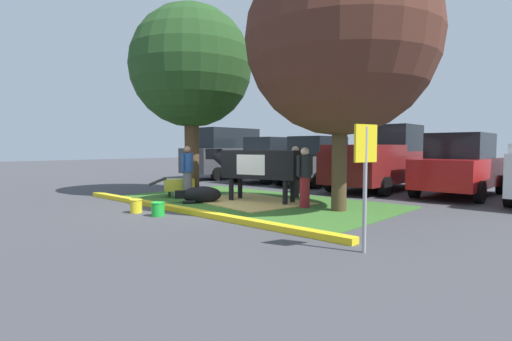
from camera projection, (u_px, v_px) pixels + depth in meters
name	position (u px, v px, depth m)	size (l,w,h in m)	color
ground_plane	(207.00, 207.00, 10.21)	(80.00, 80.00, 0.00)	#424247
grass_island	(252.00, 201.00, 11.18)	(8.05, 4.59, 0.02)	#386B28
curb_yellow	(183.00, 210.00, 9.39)	(9.25, 0.24, 0.12)	yellow
hay_bedding	(249.00, 201.00, 11.09)	(3.20, 2.40, 0.04)	tan
shade_tree_left	(191.00, 67.00, 12.71)	(3.99, 3.99, 6.23)	#4C3823
shade_tree_right	(341.00, 40.00, 9.30)	(4.63, 4.63, 6.49)	#4C3823
cow_holstein	(258.00, 165.00, 11.02)	(3.08, 1.21, 1.53)	black
calf_lying	(200.00, 195.00, 10.89)	(1.07, 1.22, 0.48)	black
person_handler	(295.00, 170.00, 12.04)	(0.46, 0.34, 1.61)	black
person_visitor_near	(187.00, 171.00, 11.72)	(0.34, 0.52, 1.62)	slate
person_visitor_far	(305.00, 176.00, 9.98)	(0.34, 0.52, 1.58)	maroon
wheelbarrow	(180.00, 185.00, 12.16)	(1.15, 1.52, 0.63)	gold
parking_sign	(365.00, 163.00, 5.74)	(0.16, 0.43, 1.92)	#99999E
bucket_yellow	(136.00, 206.00, 9.31)	(0.31, 0.31, 0.33)	yellow
bucket_green	(158.00, 209.00, 8.87)	(0.32, 0.32, 0.32)	green
suv_dark_grey	(227.00, 153.00, 19.73)	(2.14, 4.61, 2.52)	#3D3D42
sedan_silver	(272.00, 160.00, 17.77)	(2.04, 4.41, 2.02)	silver
sedan_blue	(318.00, 161.00, 16.25)	(2.04, 4.41, 2.02)	#4C5156
pickup_truck_maroon	(381.00, 160.00, 14.35)	(2.24, 5.41, 2.42)	maroon
sedan_red	(460.00, 166.00, 12.46)	(2.04, 4.41, 2.02)	red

